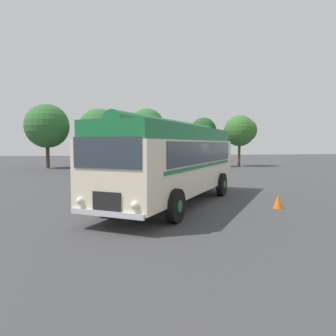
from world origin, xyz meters
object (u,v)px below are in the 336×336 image
(car_mid_right, at_px, (154,163))
(car_near_left, at_px, (87,164))
(vintage_bus, at_px, (174,159))
(car_mid_left, at_px, (121,164))
(traffic_cone, at_px, (278,201))

(car_mid_right, bearing_deg, car_near_left, 176.31)
(vintage_bus, xyz_separation_m, car_mid_left, (-1.70, 14.59, -1.05))
(car_mid_right, height_order, traffic_cone, car_mid_right)
(car_mid_left, bearing_deg, traffic_cone, -71.39)
(car_near_left, height_order, traffic_cone, car_near_left)
(vintage_bus, height_order, car_near_left, vintage_bus)
(car_mid_left, height_order, car_mid_right, same)
(car_near_left, relative_size, traffic_cone, 7.92)
(car_near_left, xyz_separation_m, traffic_cone, (8.27, -16.60, -0.57))
(car_near_left, bearing_deg, traffic_cone, -63.51)
(car_near_left, height_order, car_mid_left, same)
(vintage_bus, xyz_separation_m, car_mid_right, (1.17, 14.55, -1.05))
(vintage_bus, relative_size, traffic_cone, 17.74)
(car_near_left, xyz_separation_m, car_mid_left, (2.79, -0.32, 0.00))
(vintage_bus, height_order, car_mid_left, vintage_bus)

